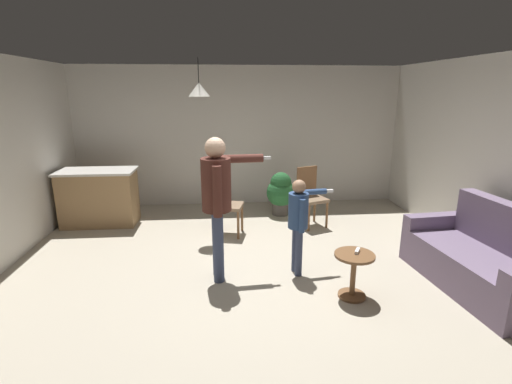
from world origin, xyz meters
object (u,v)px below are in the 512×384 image
at_px(couch_floral, 481,261).
at_px(dining_chair_near_wall, 224,202).
at_px(side_table_by_couch, 354,270).
at_px(potted_plant_corner, 281,191).
at_px(dining_chair_by_counter, 310,194).
at_px(spare_remote_on_table, 357,251).
at_px(kitchen_counter, 99,197).
at_px(person_adult, 218,194).
at_px(person_child, 299,216).

xyz_separation_m(couch_floral, dining_chair_near_wall, (-2.97, 1.93, 0.21)).
relative_size(side_table_by_couch, dining_chair_near_wall, 0.52).
bearing_deg(potted_plant_corner, dining_chair_by_counter, -55.66).
bearing_deg(side_table_by_couch, couch_floral, 3.45).
bearing_deg(side_table_by_couch, spare_remote_on_table, 42.26).
height_order(dining_chair_by_counter, spare_remote_on_table, dining_chair_by_counter).
relative_size(kitchen_counter, spare_remote_on_table, 9.69).
distance_m(side_table_by_couch, person_adult, 1.76).
bearing_deg(potted_plant_corner, couch_floral, -55.79).
bearing_deg(dining_chair_near_wall, person_child, 45.18).
bearing_deg(person_adult, couch_floral, 76.92).
bearing_deg(side_table_by_couch, kitchen_counter, 142.70).
xyz_separation_m(couch_floral, spare_remote_on_table, (-1.52, -0.06, 0.21)).
height_order(side_table_by_couch, potted_plant_corner, potted_plant_corner).
distance_m(person_adult, person_child, 1.03).
height_order(kitchen_counter, spare_remote_on_table, kitchen_counter).
bearing_deg(person_child, potted_plant_corner, 168.84).
relative_size(person_adult, dining_chair_near_wall, 1.73).
xyz_separation_m(kitchen_counter, potted_plant_corner, (3.16, 0.24, -0.04)).
relative_size(couch_floral, dining_chair_by_counter, 1.87).
distance_m(couch_floral, spare_remote_on_table, 1.53).
relative_size(person_adult, person_child, 1.43).
bearing_deg(couch_floral, side_table_by_couch, 88.33).
xyz_separation_m(side_table_by_couch, potted_plant_corner, (-0.37, 2.93, 0.11)).
bearing_deg(potted_plant_corner, dining_chair_near_wall, -139.02).
xyz_separation_m(kitchen_counter, side_table_by_couch, (3.53, -2.69, -0.15)).
xyz_separation_m(dining_chair_by_counter, spare_remote_on_table, (0.00, -2.29, -0.01)).
relative_size(person_adult, potted_plant_corner, 2.17).
bearing_deg(side_table_by_couch, person_adult, 158.60).
xyz_separation_m(person_adult, spare_remote_on_table, (1.52, -0.54, -0.54)).
bearing_deg(person_child, side_table_by_couch, 31.21).
xyz_separation_m(side_table_by_couch, person_child, (-0.50, 0.62, 0.43)).
relative_size(dining_chair_by_counter, dining_chair_near_wall, 1.00).
xyz_separation_m(kitchen_counter, spare_remote_on_table, (3.57, -2.65, 0.06)).
bearing_deg(kitchen_counter, spare_remote_on_table, -36.59).
relative_size(couch_floral, kitchen_counter, 1.48).
distance_m(side_table_by_couch, person_child, 0.90).
xyz_separation_m(couch_floral, potted_plant_corner, (-1.93, 2.83, 0.11)).
bearing_deg(dining_chair_near_wall, spare_remote_on_table, 48.49).
bearing_deg(spare_remote_on_table, side_table_by_couch, -137.74).
bearing_deg(person_adult, potted_plant_corner, 150.73).
height_order(person_adult, person_child, person_adult).
distance_m(side_table_by_couch, spare_remote_on_table, 0.22).
height_order(couch_floral, potted_plant_corner, couch_floral).
distance_m(couch_floral, dining_chair_by_counter, 2.71).
bearing_deg(person_child, person_adult, -95.80).
bearing_deg(dining_chair_by_counter, person_child, 51.72).
height_order(person_adult, potted_plant_corner, person_adult).
height_order(couch_floral, dining_chair_near_wall, same).
relative_size(couch_floral, potted_plant_corner, 2.34).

